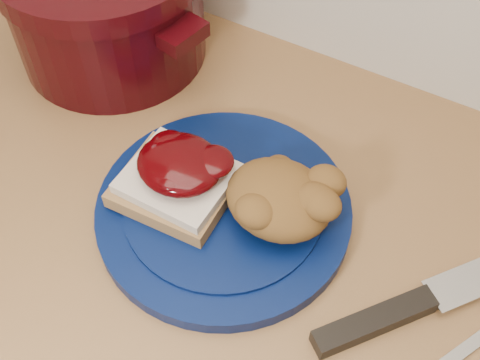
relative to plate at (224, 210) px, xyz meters
The scene contains 6 objects.
plate is the anchor object (origin of this frame).
sandwich 0.07m from the plate, 168.77° to the right, with size 0.13×0.11×0.06m.
stuffing_mound 0.08m from the plate, 14.95° to the left, with size 0.12×0.10×0.06m, color brown.
chef_knife 0.23m from the plate, ahead, with size 0.24×0.30×0.02m.
dutch_oven 0.34m from the plate, 148.74° to the left, with size 0.33×0.32×0.17m.
pepper_grinder 0.34m from the plate, 148.28° to the left, with size 0.07×0.07×0.13m.
Camera 1 is at (0.19, 1.16, 1.47)m, focal length 45.00 mm.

